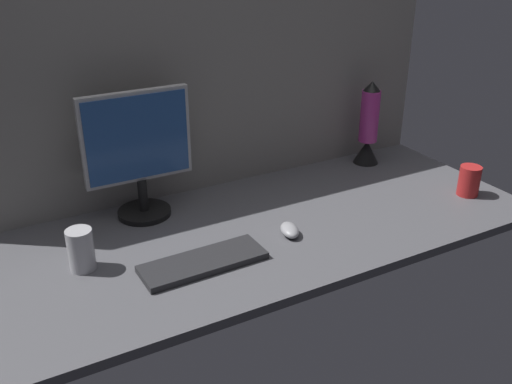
% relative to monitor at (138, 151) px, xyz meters
% --- Properties ---
extents(ground_plane, '(1.80, 0.80, 0.03)m').
position_rel_monitor_xyz_m(ground_plane, '(0.33, -0.25, -0.25)').
color(ground_plane, '#515156').
extents(cubicle_wall_back, '(1.80, 0.05, 0.71)m').
position_rel_monitor_xyz_m(cubicle_wall_back, '(0.33, 0.12, 0.12)').
color(cubicle_wall_back, gray).
rests_on(cubicle_wall_back, ground_plane).
extents(monitor, '(0.36, 0.18, 0.43)m').
position_rel_monitor_xyz_m(monitor, '(0.00, 0.00, 0.00)').
color(monitor, black).
rests_on(monitor, ground_plane).
extents(keyboard, '(0.37, 0.14, 0.02)m').
position_rel_monitor_xyz_m(keyboard, '(0.05, -0.40, -0.22)').
color(keyboard, '#262628').
rests_on(keyboard, ground_plane).
extents(mouse, '(0.08, 0.11, 0.03)m').
position_rel_monitor_xyz_m(mouse, '(0.36, -0.36, -0.22)').
color(mouse, '#99999E').
rests_on(mouse, ground_plane).
extents(mug_red_plastic, '(0.08, 0.08, 0.11)m').
position_rel_monitor_xyz_m(mug_red_plastic, '(1.09, -0.42, -0.18)').
color(mug_red_plastic, red).
rests_on(mug_red_plastic, ground_plane).
extents(mug_steel, '(0.08, 0.08, 0.13)m').
position_rel_monitor_xyz_m(mug_steel, '(-0.26, -0.25, -0.17)').
color(mug_steel, '#B2B2B7').
rests_on(mug_steel, ground_plane).
extents(lava_lamp, '(0.10, 0.10, 0.34)m').
position_rel_monitor_xyz_m(lava_lamp, '(0.96, 0.00, -0.09)').
color(lava_lamp, black).
rests_on(lava_lamp, ground_plane).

